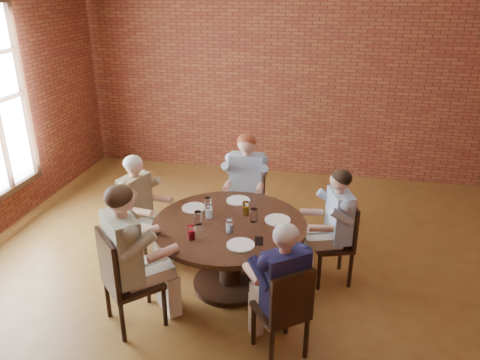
% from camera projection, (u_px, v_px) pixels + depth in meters
% --- Properties ---
extents(floor, '(7.00, 7.00, 0.00)m').
position_uv_depth(floor, '(237.00, 294.00, 4.84)').
color(floor, olive).
rests_on(floor, ground).
extents(wall_back, '(7.00, 0.00, 7.00)m').
position_uv_depth(wall_back, '(283.00, 70.00, 7.33)').
color(wall_back, brown).
rests_on(wall_back, ground).
extents(dining_table, '(1.55, 1.55, 0.75)m').
position_uv_depth(dining_table, '(229.00, 242.00, 4.77)').
color(dining_table, black).
rests_on(dining_table, floor).
extents(chair_a, '(0.50, 0.50, 0.90)m').
position_uv_depth(chair_a, '(339.00, 239.00, 4.91)').
color(chair_a, black).
rests_on(chair_a, floor).
extents(diner_a, '(0.72, 0.65, 1.27)m').
position_uv_depth(diner_a, '(333.00, 227.00, 4.85)').
color(diner_a, '#487BBB').
rests_on(diner_a, floor).
extents(chair_b, '(0.44, 0.44, 0.94)m').
position_uv_depth(chair_b, '(247.00, 196.00, 5.84)').
color(chair_b, black).
rests_on(chair_b, floor).
extents(diner_b, '(0.55, 0.67, 1.33)m').
position_uv_depth(diner_b, '(246.00, 188.00, 5.70)').
color(diner_b, '#8B99B1').
rests_on(diner_b, floor).
extents(chair_c, '(0.49, 0.49, 0.90)m').
position_uv_depth(chair_c, '(136.00, 220.00, 5.30)').
color(chair_c, black).
rests_on(chair_c, floor).
extents(diner_c, '(0.71, 0.63, 1.27)m').
position_uv_depth(diner_c, '(140.00, 210.00, 5.22)').
color(diner_c, brown).
rests_on(diner_c, floor).
extents(chair_d, '(0.66, 0.66, 0.98)m').
position_uv_depth(chair_d, '(123.00, 277.00, 4.21)').
color(chair_d, black).
rests_on(chair_d, floor).
extents(diner_d, '(0.91, 0.90, 1.41)m').
position_uv_depth(diner_d, '(131.00, 257.00, 4.19)').
color(diner_d, '#BAA192').
rests_on(diner_d, floor).
extents(chair_e, '(0.55, 0.55, 0.90)m').
position_uv_depth(chair_e, '(285.00, 310.00, 3.85)').
color(chair_e, black).
rests_on(chair_e, floor).
extents(diner_e, '(0.75, 0.77, 1.26)m').
position_uv_depth(diner_e, '(281.00, 291.00, 3.86)').
color(diner_e, '#181944').
rests_on(diner_e, floor).
extents(plate_a, '(0.26, 0.26, 0.01)m').
position_uv_depth(plate_a, '(278.00, 220.00, 4.73)').
color(plate_a, white).
rests_on(plate_a, dining_table).
extents(plate_b, '(0.26, 0.26, 0.01)m').
position_uv_depth(plate_b, '(238.00, 201.00, 5.15)').
color(plate_b, white).
rests_on(plate_b, dining_table).
extents(plate_c, '(0.26, 0.26, 0.01)m').
position_uv_depth(plate_c, '(194.00, 208.00, 4.99)').
color(plate_c, white).
rests_on(plate_c, dining_table).
extents(plate_d, '(0.26, 0.26, 0.01)m').
position_uv_depth(plate_d, '(241.00, 245.00, 4.28)').
color(plate_d, white).
rests_on(plate_d, dining_table).
extents(glass_a, '(0.07, 0.07, 0.14)m').
position_uv_depth(glass_a, '(254.00, 215.00, 4.69)').
color(glass_a, white).
rests_on(glass_a, dining_table).
extents(glass_b, '(0.07, 0.07, 0.14)m').
position_uv_depth(glass_b, '(246.00, 208.00, 4.84)').
color(glass_b, white).
rests_on(glass_b, dining_table).
extents(glass_c, '(0.07, 0.07, 0.14)m').
position_uv_depth(glass_c, '(208.00, 204.00, 4.93)').
color(glass_c, white).
rests_on(glass_c, dining_table).
extents(glass_d, '(0.07, 0.07, 0.14)m').
position_uv_depth(glass_d, '(209.00, 211.00, 4.77)').
color(glass_d, white).
rests_on(glass_d, dining_table).
extents(glass_e, '(0.07, 0.07, 0.14)m').
position_uv_depth(glass_e, '(198.00, 218.00, 4.64)').
color(glass_e, white).
rests_on(glass_e, dining_table).
extents(glass_f, '(0.07, 0.07, 0.14)m').
position_uv_depth(glass_f, '(191.00, 232.00, 4.37)').
color(glass_f, white).
rests_on(glass_f, dining_table).
extents(glass_g, '(0.07, 0.07, 0.14)m').
position_uv_depth(glass_g, '(229.00, 226.00, 4.49)').
color(glass_g, white).
rests_on(glass_g, dining_table).
extents(smartphone, '(0.10, 0.16, 0.01)m').
position_uv_depth(smartphone, '(259.00, 241.00, 4.35)').
color(smartphone, black).
rests_on(smartphone, dining_table).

